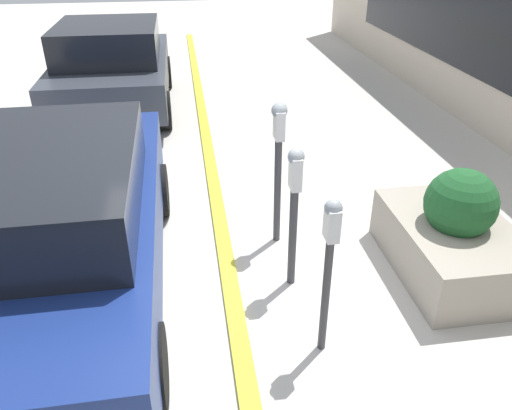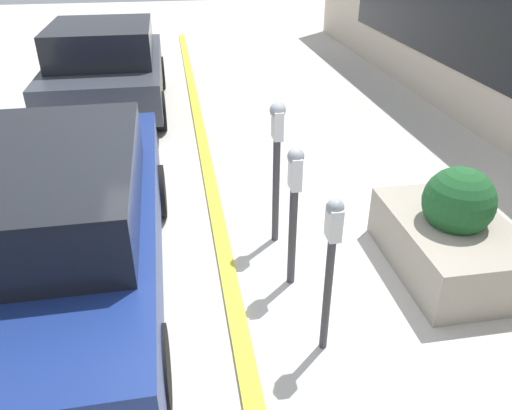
{
  "view_description": "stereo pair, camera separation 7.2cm",
  "coord_description": "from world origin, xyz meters",
  "px_view_note": "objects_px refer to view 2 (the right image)",
  "views": [
    {
      "loc": [
        -3.71,
        0.39,
        3.06
      ],
      "look_at": [
        0.0,
        -0.16,
        0.92
      ],
      "focal_mm": 35.0,
      "sensor_mm": 36.0,
      "label": 1
    },
    {
      "loc": [
        -3.7,
        0.47,
        3.06
      ],
      "look_at": [
        0.0,
        -0.16,
        0.92
      ],
      "focal_mm": 35.0,
      "sensor_mm": 36.0,
      "label": 2
    }
  ],
  "objects_px": {
    "parking_meter_nearest": "(331,253)",
    "planter_box": "(451,234)",
    "parking_meter_second": "(294,198)",
    "parked_car_rear": "(106,67)",
    "parked_car_middle": "(44,226)",
    "parking_meter_middle": "(277,151)"
  },
  "relations": [
    {
      "from": "parking_meter_nearest",
      "to": "parking_meter_second",
      "type": "height_order",
      "value": "parking_meter_second"
    },
    {
      "from": "parked_car_middle",
      "to": "parked_car_rear",
      "type": "height_order",
      "value": "parked_car_rear"
    },
    {
      "from": "parking_meter_second",
      "to": "parked_car_rear",
      "type": "height_order",
      "value": "parked_car_rear"
    },
    {
      "from": "parking_meter_nearest",
      "to": "parked_car_middle",
      "type": "height_order",
      "value": "parked_car_middle"
    },
    {
      "from": "parking_meter_second",
      "to": "parked_car_middle",
      "type": "bearing_deg",
      "value": 86.71
    },
    {
      "from": "parking_meter_second",
      "to": "planter_box",
      "type": "bearing_deg",
      "value": -91.44
    },
    {
      "from": "parking_meter_nearest",
      "to": "parking_meter_second",
      "type": "xyz_separation_m",
      "value": [
        0.88,
        0.07,
        -0.01
      ]
    },
    {
      "from": "parking_meter_nearest",
      "to": "planter_box",
      "type": "xyz_separation_m",
      "value": [
        0.84,
        -1.52,
        -0.54
      ]
    },
    {
      "from": "parking_meter_nearest",
      "to": "parked_car_rear",
      "type": "relative_size",
      "value": 0.35
    },
    {
      "from": "parking_meter_nearest",
      "to": "parking_meter_middle",
      "type": "distance_m",
      "value": 1.64
    },
    {
      "from": "parked_car_rear",
      "to": "parked_car_middle",
      "type": "bearing_deg",
      "value": 179.75
    },
    {
      "from": "planter_box",
      "to": "parked_car_middle",
      "type": "distance_m",
      "value": 3.78
    },
    {
      "from": "planter_box",
      "to": "parked_car_rear",
      "type": "height_order",
      "value": "parked_car_rear"
    },
    {
      "from": "parking_meter_nearest",
      "to": "parking_meter_middle",
      "type": "bearing_deg",
      "value": 2.58
    },
    {
      "from": "parking_meter_nearest",
      "to": "planter_box",
      "type": "distance_m",
      "value": 1.82
    },
    {
      "from": "parking_meter_nearest",
      "to": "planter_box",
      "type": "height_order",
      "value": "parking_meter_nearest"
    },
    {
      "from": "parking_meter_second",
      "to": "parking_meter_middle",
      "type": "height_order",
      "value": "parking_meter_middle"
    },
    {
      "from": "parked_car_middle",
      "to": "parking_meter_middle",
      "type": "bearing_deg",
      "value": -74.48
    },
    {
      "from": "parking_meter_nearest",
      "to": "parking_meter_second",
      "type": "relative_size",
      "value": 0.99
    },
    {
      "from": "parking_meter_second",
      "to": "parked_car_rear",
      "type": "bearing_deg",
      "value": 21.05
    },
    {
      "from": "planter_box",
      "to": "parked_car_rear",
      "type": "xyz_separation_m",
      "value": [
        5.56,
        3.71,
        0.39
      ]
    },
    {
      "from": "parking_meter_middle",
      "to": "parked_car_middle",
      "type": "height_order",
      "value": "parking_meter_middle"
    }
  ]
}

